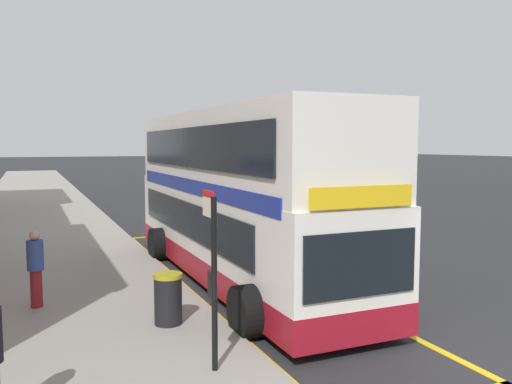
% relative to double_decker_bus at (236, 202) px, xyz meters
% --- Properties ---
extents(ground_plane, '(260.00, 260.00, 0.00)m').
position_rel_double_decker_bus_xyz_m(ground_plane, '(2.46, 24.94, -2.07)').
color(ground_plane, '#28282B').
extents(pavement_near, '(6.00, 76.00, 0.14)m').
position_rel_double_decker_bus_xyz_m(pavement_near, '(-4.54, 24.94, -2.00)').
color(pavement_near, gray).
rests_on(pavement_near, ground).
extents(double_decker_bus, '(3.21, 11.41, 4.40)m').
position_rel_double_decker_bus_xyz_m(double_decker_bus, '(0.00, 0.00, 0.00)').
color(double_decker_bus, white).
rests_on(double_decker_bus, ground).
extents(bus_bay_markings, '(3.09, 14.86, 0.01)m').
position_rel_double_decker_bus_xyz_m(bus_bay_markings, '(-0.00, -0.04, -2.06)').
color(bus_bay_markings, gold).
rests_on(bus_bay_markings, ground).
extents(bus_stop_sign, '(0.09, 0.51, 2.73)m').
position_rel_double_decker_bus_xyz_m(bus_stop_sign, '(-2.48, -5.39, -0.32)').
color(bus_stop_sign, black).
rests_on(bus_stop_sign, pavement_near).
extents(parked_car_black_behind, '(2.09, 4.20, 1.62)m').
position_rel_double_decker_bus_xyz_m(parked_car_black_behind, '(5.28, 24.77, -1.27)').
color(parked_car_black_behind, black).
rests_on(parked_car_black_behind, ground).
extents(parked_car_maroon_ahead, '(2.09, 4.20, 1.62)m').
position_rel_double_decker_bus_xyz_m(parked_car_maroon_ahead, '(7.42, 15.34, -1.27)').
color(parked_car_maroon_ahead, maroon).
rests_on(parked_car_maroon_ahead, ground).
extents(pedestrian_waiting_near_sign, '(0.34, 0.34, 1.65)m').
position_rel_double_decker_bus_xyz_m(pedestrian_waiting_near_sign, '(-4.92, -1.00, -1.03)').
color(pedestrian_waiting_near_sign, maroon).
rests_on(pedestrian_waiting_near_sign, pavement_near).
extents(litter_bin, '(0.55, 0.55, 0.98)m').
position_rel_double_decker_bus_xyz_m(litter_bin, '(-2.62, -3.14, -1.43)').
color(litter_bin, black).
rests_on(litter_bin, pavement_near).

